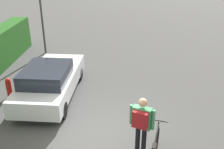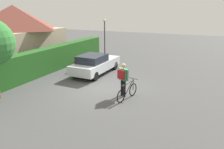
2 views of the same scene
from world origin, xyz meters
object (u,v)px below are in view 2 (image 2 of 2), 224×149
bicycle (127,92)px  street_lamp (105,32)px  parked_car_near (95,64)px  person_rider (123,76)px  fire_hydrant (75,66)px

bicycle → street_lamp: street_lamp is taller
parked_car_near → street_lamp: (4.83, 1.64, 1.61)m
bicycle → person_rider: size_ratio=1.00×
parked_car_near → fire_hydrant: bearing=94.4°
bicycle → fire_hydrant: 6.08m
street_lamp → fire_hydrant: street_lamp is taller
fire_hydrant → bicycle: bearing=-121.2°
parked_car_near → fire_hydrant: 1.62m
street_lamp → person_rider: bearing=-147.9°
parked_car_near → person_rider: 4.41m
person_rider → bicycle: bearing=-130.0°
parked_car_near → bicycle: size_ratio=2.52×
parked_car_near → bicycle: 4.89m
fire_hydrant → parked_car_near: bearing=-85.6°
street_lamp → parked_car_near: bearing=-161.2°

